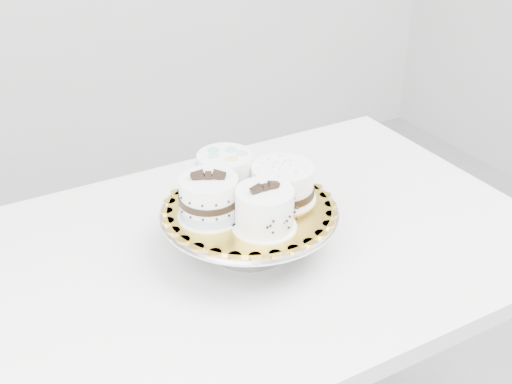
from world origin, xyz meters
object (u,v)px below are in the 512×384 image
cake_board (249,208)px  table (255,277)px  cake_stand (249,222)px  cake_ribbon (283,183)px  cake_dots (225,173)px  cake_swirl (265,210)px  cake_banded (209,199)px

cake_board → table: bearing=37.2°
cake_stand → cake_ribbon: 0.09m
cake_stand → cake_dots: 0.10m
cake_swirl → cake_banded: size_ratio=0.80×
table → cake_ribbon: 0.22m
table → cake_swirl: bearing=-109.1°
cake_stand → cake_swirl: size_ratio=2.91×
table → cake_stand: (-0.02, -0.02, 0.15)m
cake_banded → cake_ribbon: (0.15, -0.01, -0.00)m
cake_swirl → cake_dots: cake_swirl is taller
table → cake_banded: 0.24m
cake_board → cake_swirl: cake_swirl is taller
cake_swirl → cake_ribbon: size_ratio=0.75×
cake_stand → cake_banded: (-0.08, 0.01, 0.07)m
cake_stand → cake_swirl: cake_swirl is taller
cake_board → cake_banded: bearing=173.3°
cake_board → cake_dots: 0.09m
cake_board → cake_dots: bearing=97.3°
cake_banded → cake_dots: bearing=73.4°
cake_stand → cake_ribbon: cake_ribbon is taller
cake_dots → cake_ribbon: 0.11m
cake_stand → cake_board: bearing=180.0°
cake_board → cake_ribbon: cake_ribbon is taller
table → cake_stand: size_ratio=3.44×
cake_board → cake_ribbon: 0.08m
cake_banded → cake_ribbon: size_ratio=0.94×
table → cake_ribbon: cake_ribbon is taller
cake_stand → cake_dots: (-0.01, 0.07, 0.07)m
cake_ribbon → cake_board: bearing=-159.7°
cake_swirl → cake_board: bearing=84.0°
cake_banded → cake_ribbon: bearing=24.1°
table → cake_board: bearing=-142.2°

